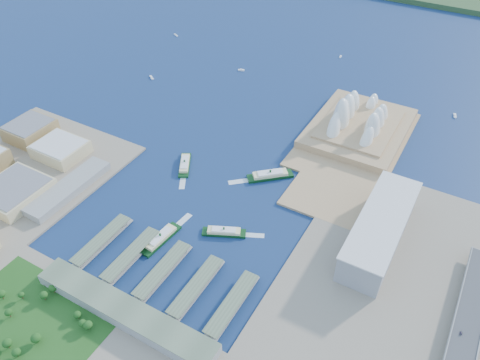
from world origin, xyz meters
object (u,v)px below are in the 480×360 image
Objects in this scene: opera_house at (361,114)px; toaster_building at (380,229)px; ferry_d at (224,231)px; ferry_a at (185,163)px; ferry_c at (160,237)px; car_c at (461,333)px; ferry_b at (270,174)px.

toaster_building is (90.00, -200.00, -11.50)m from opera_house.
ferry_a is at bearing 28.95° from ferry_d.
ferry_c reaches higher than ferry_d.
ferry_c is (-211.75, -118.04, -15.24)m from toaster_building.
opera_house is 219.62m from toaster_building.
car_c reaches higher than ferry_a.
ferry_b is at bearing -11.87° from ferry_a.
toaster_building is 3.02× the size of ferry_a.
ferry_c is at bearing -96.42° from ferry_a.
ferry_d is at bearing -41.88° from ferry_b.
ferry_d is (110.45, -80.16, -0.13)m from ferry_a.
ferry_b reaches higher than ferry_a.
ferry_c is at bearing -150.86° from toaster_building.
opera_house is 3.24× the size of ferry_c.
toaster_building reaches higher than ferry_d.
ferry_d is 256.97m from car_c.
ferry_b is 170.09m from ferry_c.
opera_house is 3.61× the size of ferry_d.
toaster_building is at bearing -39.87° from car_c.
opera_house reaches higher than ferry_a.
ferry_b is 1.08× the size of ferry_c.
ferry_b is at bearing -26.31° from car_c.
toaster_building is at bearing -31.35° from ferry_a.
ferry_a is at bearing -13.90° from car_c.
ferry_a is 378.20m from car_c.
ferry_c is at bearing -110.95° from opera_house.
ferry_a is at bearing -61.32° from ferry_c.
opera_house is 341.59m from ferry_c.
ferry_c is at bearing 103.18° from ferry_d.
ferry_b is 1.20× the size of ferry_d.
ferry_c is at bearing 6.15° from car_c.
ferry_c is at bearing -61.19° from ferry_b.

